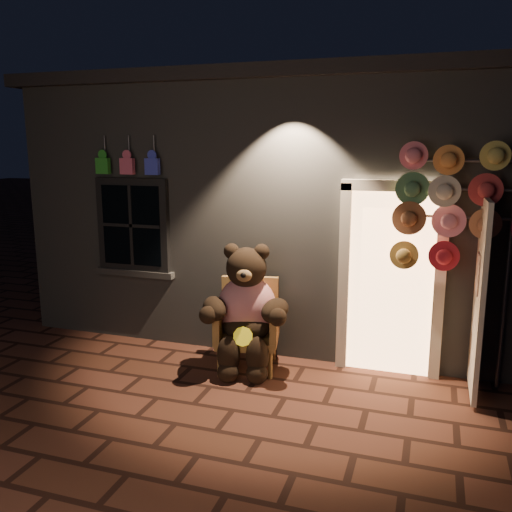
% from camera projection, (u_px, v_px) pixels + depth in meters
% --- Properties ---
extents(ground, '(60.00, 60.00, 0.00)m').
position_uv_depth(ground, '(233.00, 410.00, 5.33)').
color(ground, '#562D20').
rests_on(ground, ground).
extents(shop_building, '(7.30, 5.95, 3.51)m').
position_uv_depth(shop_building, '(319.00, 197.00, 8.69)').
color(shop_building, slate).
rests_on(shop_building, ground).
extents(wicker_armchair, '(0.82, 0.77, 1.03)m').
position_uv_depth(wicker_armchair, '(248.00, 324.00, 6.32)').
color(wicker_armchair, olive).
rests_on(wicker_armchair, ground).
extents(teddy_bear, '(1.06, 0.92, 1.49)m').
position_uv_depth(teddy_bear, '(246.00, 310.00, 6.15)').
color(teddy_bear, red).
rests_on(teddy_bear, ground).
extents(hat_rack, '(1.48, 0.22, 2.62)m').
position_uv_depth(hat_rack, '(463.00, 201.00, 5.48)').
color(hat_rack, '#59595E').
rests_on(hat_rack, ground).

